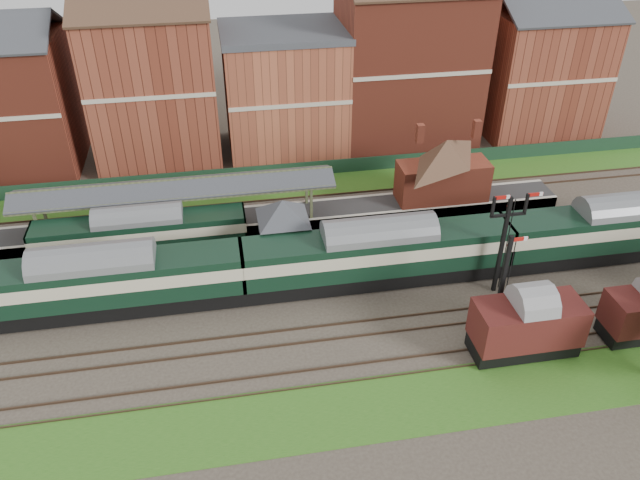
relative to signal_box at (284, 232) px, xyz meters
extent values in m
plane|color=#473D33|center=(3.00, -3.25, -3.19)|extent=(160.00, 160.00, 0.00)
cube|color=#2D6619|center=(3.00, 12.75, -3.16)|extent=(90.00, 4.50, 0.06)
cube|color=#2D6619|center=(3.00, -15.25, -3.16)|extent=(90.00, 5.00, 0.06)
cube|color=#193823|center=(3.00, 14.75, -2.44)|extent=(90.00, 0.12, 1.50)
cube|color=#2D2D2D|center=(-2.00, 6.50, -2.69)|extent=(55.00, 3.40, 1.00)
cube|color=#627C58|center=(0.00, 0.00, -1.99)|extent=(3.40, 3.20, 2.40)
cube|color=#495132|center=(0.00, 0.00, 0.21)|extent=(3.60, 3.40, 2.00)
pyramid|color=#383A3F|center=(0.00, 0.00, 2.01)|extent=(5.40, 5.40, 1.60)
cube|color=maroon|center=(8.00, 0.00, -2.09)|extent=(3.00, 2.40, 2.20)
cube|color=#4C3323|center=(8.00, -0.65, -0.64)|extent=(3.20, 1.34, 0.79)
cube|color=#4C3323|center=(8.00, 0.65, -0.64)|extent=(3.20, 1.34, 0.79)
cube|color=#933825|center=(15.00, 6.50, -0.44)|extent=(8.00, 3.00, 3.50)
pyramid|color=#4C3323|center=(15.00, 6.50, 2.41)|extent=(8.10, 8.10, 2.20)
cube|color=#933825|center=(12.50, 6.50, 2.91)|extent=(0.60, 0.60, 1.60)
cube|color=#933825|center=(17.50, 6.50, 2.91)|extent=(0.60, 0.60, 1.60)
cube|color=#495132|center=(-19.00, 5.20, -0.49)|extent=(0.22, 0.22, 3.40)
cube|color=#495132|center=(3.00, 7.80, -0.49)|extent=(0.22, 0.22, 3.40)
cube|color=#383A3F|center=(-8.00, 5.55, 1.41)|extent=(26.00, 1.99, 0.90)
cube|color=#383A3F|center=(-8.00, 7.45, 1.41)|extent=(26.00, 1.99, 0.90)
cube|color=#495132|center=(-8.00, 6.50, 1.79)|extent=(26.00, 0.20, 0.20)
cube|color=black|center=(15.00, -5.75, 0.81)|extent=(0.25, 0.25, 8.00)
cube|color=black|center=(15.00, -5.75, 3.41)|extent=(2.60, 0.18, 0.18)
cube|color=#B2140F|center=(14.35, -5.75, 4.86)|extent=(1.10, 0.08, 0.25)
cube|color=#B2140F|center=(16.75, -5.75, 4.86)|extent=(1.10, 0.08, 0.25)
cube|color=black|center=(13.00, -10.25, 0.81)|extent=(0.25, 0.25, 8.00)
cube|color=#B2140F|center=(13.55, -10.25, 4.51)|extent=(1.10, 0.08, 0.25)
cube|color=maroon|center=(-10.00, 21.75, 4.31)|extent=(12.00, 10.00, 15.00)
cube|color=#AD5737|center=(3.00, 21.75, 2.81)|extent=(12.00, 10.00, 12.00)
cube|color=#933825|center=(16.00, 21.75, 4.81)|extent=(14.00, 10.00, 16.00)
cube|color=maroon|center=(31.00, 21.75, 3.31)|extent=(12.00, 10.00, 13.00)
cube|color=black|center=(-13.38, -3.25, -2.42)|extent=(19.98, 2.80, 1.22)
cube|color=black|center=(-13.38, -3.25, -0.37)|extent=(19.98, 3.11, 2.89)
cube|color=beige|center=(-13.38, -3.25, -0.02)|extent=(20.00, 3.15, 1.00)
cube|color=slate|center=(-13.38, -3.25, 1.24)|extent=(19.98, 3.11, 0.67)
cube|color=black|center=(6.60, -3.25, -2.42)|extent=(19.98, 2.80, 1.22)
cube|color=black|center=(6.60, -3.25, -0.37)|extent=(19.98, 3.11, 2.89)
cube|color=beige|center=(6.60, -3.25, -0.02)|extent=(20.00, 3.15, 1.00)
cube|color=slate|center=(6.60, -3.25, 1.24)|extent=(19.98, 3.11, 0.67)
cube|color=black|center=(26.58, -3.25, -2.42)|extent=(19.98, 2.80, 1.22)
cube|color=black|center=(26.58, -3.25, -0.37)|extent=(19.98, 3.11, 2.89)
cube|color=beige|center=(26.58, -3.25, -0.02)|extent=(20.00, 3.15, 1.00)
cube|color=slate|center=(26.58, -3.25, 1.24)|extent=(19.98, 3.11, 0.67)
cube|color=black|center=(-10.93, 3.25, -2.53)|extent=(16.47, 2.31, 1.01)
cube|color=black|center=(-10.93, 3.25, -0.84)|extent=(16.47, 2.56, 2.38)
cube|color=beige|center=(-10.93, 3.25, -0.55)|extent=(16.49, 2.60, 0.82)
cube|color=slate|center=(-10.93, 3.25, 0.49)|extent=(16.47, 2.56, 0.55)
cube|color=black|center=(14.14, -12.25, -2.51)|extent=(6.90, 2.54, 1.03)
cube|color=#441513|center=(14.14, -12.25, -0.62)|extent=(6.90, 2.99, 2.76)
cube|color=gray|center=(14.14, -12.25, 0.90)|extent=(6.90, 2.99, 0.51)
camera|label=1|loc=(-4.22, -39.66, 25.86)|focal=35.00mm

